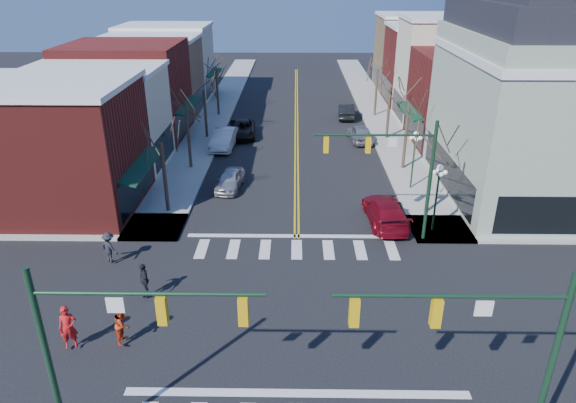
{
  "coord_description": "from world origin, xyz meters",
  "views": [
    {
      "loc": [
        -0.13,
        -19.13,
        14.59
      ],
      "look_at": [
        -0.5,
        6.63,
        2.8
      ],
      "focal_mm": 32.0,
      "sensor_mm": 36.0,
      "label": 1
    }
  ],
  "objects_px": {
    "victorian_corner": "(548,100)",
    "car_left_mid": "(224,139)",
    "car_left_near": "(230,180)",
    "car_right_far": "(346,111)",
    "car_left_far": "(242,129)",
    "car_right_mid": "(360,133)",
    "pedestrian_red_a": "(68,327)",
    "car_right_near": "(386,211)",
    "pedestrian_red_b": "(123,324)",
    "lamppost_midblock": "(414,150)",
    "pedestrian_dark_a": "(144,280)",
    "pedestrian_dark_b": "(109,247)",
    "lamppost_corner": "(438,187)"
  },
  "relations": [
    {
      "from": "victorian_corner",
      "to": "car_left_far",
      "type": "xyz_separation_m",
      "value": [
        -21.64,
        13.01,
        -5.92
      ]
    },
    {
      "from": "car_left_near",
      "to": "car_right_far",
      "type": "distance_m",
      "value": 21.75
    },
    {
      "from": "car_left_mid",
      "to": "pedestrian_dark_b",
      "type": "distance_m",
      "value": 19.93
    },
    {
      "from": "pedestrian_red_a",
      "to": "pedestrian_dark_a",
      "type": "distance_m",
      "value": 4.3
    },
    {
      "from": "victorian_corner",
      "to": "car_left_mid",
      "type": "distance_m",
      "value": 25.52
    },
    {
      "from": "car_right_near",
      "to": "car_right_mid",
      "type": "relative_size",
      "value": 1.2
    },
    {
      "from": "car_right_near",
      "to": "pedestrian_dark_b",
      "type": "distance_m",
      "value": 16.33
    },
    {
      "from": "car_left_near",
      "to": "car_right_near",
      "type": "xyz_separation_m",
      "value": [
        10.32,
        -5.31,
        0.11
      ]
    },
    {
      "from": "lamppost_corner",
      "to": "pedestrian_dark_b",
      "type": "bearing_deg",
      "value": -167.73
    },
    {
      "from": "pedestrian_red_a",
      "to": "pedestrian_red_b",
      "type": "xyz_separation_m",
      "value": [
        2.11,
        0.4,
        -0.12
      ]
    },
    {
      "from": "car_left_near",
      "to": "car_left_mid",
      "type": "height_order",
      "value": "car_left_mid"
    },
    {
      "from": "lamppost_midblock",
      "to": "pedestrian_red_a",
      "type": "xyz_separation_m",
      "value": [
        -17.61,
        -17.29,
        -1.83
      ]
    },
    {
      "from": "car_left_near",
      "to": "car_right_near",
      "type": "relative_size",
      "value": 0.73
    },
    {
      "from": "car_left_mid",
      "to": "car_right_near",
      "type": "height_order",
      "value": "car_left_mid"
    },
    {
      "from": "lamppost_corner",
      "to": "pedestrian_red_a",
      "type": "distance_m",
      "value": 20.73
    },
    {
      "from": "car_right_mid",
      "to": "pedestrian_red_a",
      "type": "height_order",
      "value": "pedestrian_red_a"
    },
    {
      "from": "car_right_near",
      "to": "pedestrian_dark_b",
      "type": "height_order",
      "value": "pedestrian_dark_b"
    },
    {
      "from": "lamppost_midblock",
      "to": "car_left_far",
      "type": "distance_m",
      "value": 18.43
    },
    {
      "from": "victorian_corner",
      "to": "lamppost_midblock",
      "type": "xyz_separation_m",
      "value": [
        -8.3,
        0.5,
        -3.7
      ]
    },
    {
      "from": "victorian_corner",
      "to": "lamppost_corner",
      "type": "height_order",
      "value": "victorian_corner"
    },
    {
      "from": "victorian_corner",
      "to": "pedestrian_red_b",
      "type": "distance_m",
      "value": 29.44
    },
    {
      "from": "pedestrian_red_b",
      "to": "pedestrian_dark_a",
      "type": "distance_m",
      "value": 3.35
    },
    {
      "from": "car_right_far",
      "to": "pedestrian_red_b",
      "type": "relative_size",
      "value": 2.65
    },
    {
      "from": "victorian_corner",
      "to": "car_left_mid",
      "type": "relative_size",
      "value": 2.82
    },
    {
      "from": "car_right_mid",
      "to": "car_left_mid",
      "type": "bearing_deg",
      "value": 3.88
    },
    {
      "from": "lamppost_midblock",
      "to": "pedestrian_red_a",
      "type": "distance_m",
      "value": 24.74
    },
    {
      "from": "car_right_mid",
      "to": "car_right_near",
      "type": "bearing_deg",
      "value": 83.37
    },
    {
      "from": "car_left_far",
      "to": "car_right_far",
      "type": "xyz_separation_m",
      "value": [
        10.41,
        6.71,
        0.02
      ]
    },
    {
      "from": "lamppost_corner",
      "to": "pedestrian_dark_b",
      "type": "height_order",
      "value": "lamppost_corner"
    },
    {
      "from": "car_right_near",
      "to": "car_right_mid",
      "type": "bearing_deg",
      "value": -94.07
    },
    {
      "from": "victorian_corner",
      "to": "pedestrian_red_b",
      "type": "height_order",
      "value": "victorian_corner"
    },
    {
      "from": "victorian_corner",
      "to": "car_right_far",
      "type": "height_order",
      "value": "victorian_corner"
    },
    {
      "from": "victorian_corner",
      "to": "car_right_mid",
      "type": "xyz_separation_m",
      "value": [
        -10.7,
        11.69,
        -5.88
      ]
    },
    {
      "from": "car_right_near",
      "to": "victorian_corner",
      "type": "bearing_deg",
      "value": -159.21
    },
    {
      "from": "pedestrian_dark_a",
      "to": "car_left_mid",
      "type": "bearing_deg",
      "value": 151.96
    },
    {
      "from": "car_left_mid",
      "to": "car_right_near",
      "type": "bearing_deg",
      "value": -46.72
    },
    {
      "from": "car_left_far",
      "to": "car_right_near",
      "type": "distance_m",
      "value": 20.81
    },
    {
      "from": "victorian_corner",
      "to": "car_right_near",
      "type": "bearing_deg",
      "value": -156.11
    },
    {
      "from": "lamppost_corner",
      "to": "pedestrian_dark_a",
      "type": "distance_m",
      "value": 17.13
    },
    {
      "from": "lamppost_midblock",
      "to": "car_left_near",
      "type": "bearing_deg",
      "value": -179.75
    },
    {
      "from": "car_left_near",
      "to": "car_right_far",
      "type": "relative_size",
      "value": 0.88
    },
    {
      "from": "car_left_mid",
      "to": "pedestrian_dark_a",
      "type": "bearing_deg",
      "value": -88.39
    },
    {
      "from": "lamppost_corner",
      "to": "car_left_near",
      "type": "xyz_separation_m",
      "value": [
        -13.0,
        6.44,
        -2.28
      ]
    },
    {
      "from": "car_left_mid",
      "to": "pedestrian_red_b",
      "type": "height_order",
      "value": "pedestrian_red_b"
    },
    {
      "from": "car_left_far",
      "to": "pedestrian_dark_b",
      "type": "xyz_separation_m",
      "value": [
        -4.86,
        -22.97,
        0.27
      ]
    },
    {
      "from": "car_left_mid",
      "to": "car_left_far",
      "type": "distance_m",
      "value": 3.6
    },
    {
      "from": "pedestrian_dark_a",
      "to": "lamppost_midblock",
      "type": "bearing_deg",
      "value": 105.38
    },
    {
      "from": "pedestrian_red_a",
      "to": "pedestrian_dark_a",
      "type": "xyz_separation_m",
      "value": [
        2.11,
        3.75,
        -0.12
      ]
    },
    {
      "from": "pedestrian_dark_a",
      "to": "pedestrian_dark_b",
      "type": "xyz_separation_m",
      "value": [
        -2.7,
        3.08,
        -0.01
      ]
    },
    {
      "from": "car_left_far",
      "to": "pedestrian_dark_a",
      "type": "xyz_separation_m",
      "value": [
        -2.16,
        -26.05,
        0.29
      ]
    }
  ]
}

